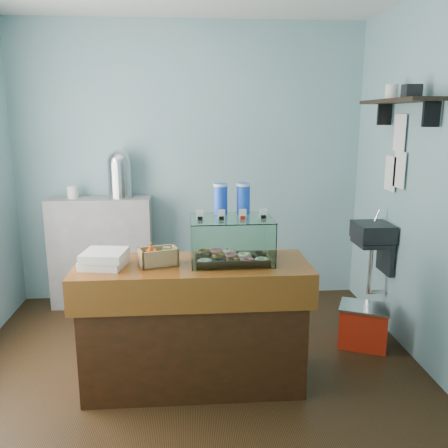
{
  "coord_description": "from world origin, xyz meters",
  "views": [
    {
      "loc": [
        -0.02,
        -3.35,
        1.88
      ],
      "look_at": [
        0.22,
        -0.15,
        1.15
      ],
      "focal_mm": 38.0,
      "sensor_mm": 36.0,
      "label": 1
    }
  ],
  "objects": [
    {
      "name": "pastry_boxes",
      "position": [
        -0.59,
        -0.27,
        0.95
      ],
      "size": [
        0.32,
        0.32,
        0.11
      ],
      "rotation": [
        0.0,
        0.0,
        -0.18
      ],
      "color": "white",
      "rests_on": "counter"
    },
    {
      "name": "coffee_urn",
      "position": [
        -0.69,
        1.32,
        1.35
      ],
      "size": [
        0.25,
        0.25,
        0.47
      ],
      "color": "silver",
      "rests_on": "back_shelf"
    },
    {
      "name": "red_cooler",
      "position": [
        1.42,
        0.21,
        0.18
      ],
      "size": [
        0.49,
        0.44,
        0.35
      ],
      "rotation": [
        0.0,
        0.0,
        -0.42
      ],
      "color": "red",
      "rests_on": "ground"
    },
    {
      "name": "room_shell",
      "position": [
        0.03,
        0.01,
        1.71
      ],
      "size": [
        3.54,
        3.04,
        2.82
      ],
      "color": "#739EA8",
      "rests_on": "ground"
    },
    {
      "name": "display_case",
      "position": [
        0.26,
        -0.18,
        1.07
      ],
      "size": [
        0.57,
        0.42,
        0.53
      ],
      "rotation": [
        0.0,
        0.0,
        0.02
      ],
      "color": "black",
      "rests_on": "counter"
    },
    {
      "name": "counter",
      "position": [
        0.0,
        -0.25,
        0.46
      ],
      "size": [
        1.6,
        0.6,
        0.9
      ],
      "color": "#401D0C",
      "rests_on": "ground"
    },
    {
      "name": "condiment_crate",
      "position": [
        -0.24,
        -0.27,
        0.96
      ],
      "size": [
        0.28,
        0.22,
        0.16
      ],
      "rotation": [
        0.0,
        0.0,
        0.31
      ],
      "color": "#A57E52",
      "rests_on": "counter"
    },
    {
      "name": "ground",
      "position": [
        0.0,
        0.0,
        0.0
      ],
      "size": [
        3.5,
        3.5,
        0.0
      ],
      "primitive_type": "plane",
      "color": "black",
      "rests_on": "ground"
    },
    {
      "name": "back_shelf",
      "position": [
        -0.9,
        1.32,
        0.55
      ],
      "size": [
        1.0,
        0.32,
        1.1
      ],
      "primitive_type": "cube",
      "color": "#99999B",
      "rests_on": "ground"
    }
  ]
}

